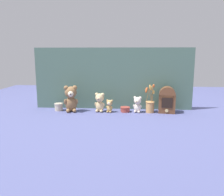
% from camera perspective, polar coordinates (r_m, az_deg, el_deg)
% --- Properties ---
extents(ground_plane, '(4.00, 4.00, 0.00)m').
position_cam_1_polar(ground_plane, '(2.48, -0.03, -3.45)').
color(ground_plane, '#4C5184').
extents(backdrop_wall, '(1.72, 0.02, 0.67)m').
position_cam_1_polar(backdrop_wall, '(2.58, 0.23, 4.65)').
color(backdrop_wall, '#4C6B5B').
rests_on(backdrop_wall, ground).
extents(teddy_bear_large, '(0.16, 0.14, 0.28)m').
position_cam_1_polar(teddy_bear_large, '(2.50, -9.88, -0.04)').
color(teddy_bear_large, olive).
rests_on(teddy_bear_large, ground).
extents(teddy_bear_medium, '(0.11, 0.10, 0.20)m').
position_cam_1_polar(teddy_bear_medium, '(2.48, -2.99, -0.95)').
color(teddy_bear_medium, '#DBBC84').
rests_on(teddy_bear_medium, ground).
extents(teddy_bear_small, '(0.10, 0.09, 0.17)m').
position_cam_1_polar(teddy_bear_small, '(2.46, 6.13, -1.48)').
color(teddy_bear_small, beige).
rests_on(teddy_bear_small, ground).
extents(teddy_bear_tiny, '(0.08, 0.07, 0.14)m').
position_cam_1_polar(teddy_bear_tiny, '(2.46, -0.63, -1.86)').
color(teddy_bear_tiny, tan).
rests_on(teddy_bear_tiny, ground).
extents(flower_vase, '(0.11, 0.12, 0.30)m').
position_cam_1_polar(flower_vase, '(2.48, 9.13, -1.52)').
color(flower_vase, tan).
rests_on(flower_vase, ground).
extents(vintage_radio, '(0.18, 0.14, 0.27)m').
position_cam_1_polar(vintage_radio, '(2.50, 13.10, -0.37)').
color(vintage_radio, brown).
rests_on(vintage_radio, ground).
extents(decorative_tin_tall, '(0.10, 0.10, 0.05)m').
position_cam_1_polar(decorative_tin_tall, '(2.49, 3.18, -2.75)').
color(decorative_tin_tall, '#993D33').
rests_on(decorative_tin_tall, ground).
extents(decorative_tin_short, '(0.09, 0.09, 0.08)m').
position_cam_1_polar(decorative_tin_short, '(2.61, -12.69, -2.09)').
color(decorative_tin_short, beige).
rests_on(decorative_tin_short, ground).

